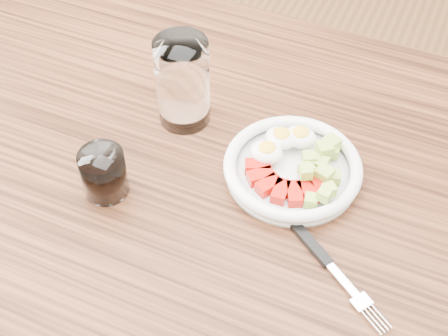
{
  "coord_description": "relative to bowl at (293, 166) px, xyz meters",
  "views": [
    {
      "loc": [
        0.24,
        -0.55,
        1.5
      ],
      "look_at": [
        -0.01,
        0.01,
        0.8
      ],
      "focal_mm": 50.0,
      "sensor_mm": 36.0,
      "label": 1
    }
  ],
  "objects": [
    {
      "name": "water_glass",
      "position": [
        -0.21,
        0.05,
        0.06
      ],
      "size": [
        0.09,
        0.09,
        0.15
      ],
      "primitive_type": "cylinder",
      "color": "white",
      "rests_on": "dining_table"
    },
    {
      "name": "bowl",
      "position": [
        0.0,
        0.0,
        0.0
      ],
      "size": [
        0.21,
        0.21,
        0.05
      ],
      "color": "white",
      "rests_on": "dining_table"
    },
    {
      "name": "coffee_glass",
      "position": [
        -0.24,
        -0.14,
        0.02
      ],
      "size": [
        0.07,
        0.07,
        0.08
      ],
      "color": "white",
      "rests_on": "dining_table"
    },
    {
      "name": "fork",
      "position": [
        0.08,
        -0.12,
        -0.01
      ],
      "size": [
        0.2,
        0.14,
        0.01
      ],
      "color": "black",
      "rests_on": "dining_table"
    },
    {
      "name": "dining_table",
      "position": [
        -0.08,
        -0.06,
        -0.12
      ],
      "size": [
        1.5,
        0.9,
        0.77
      ],
      "color": "brown",
      "rests_on": "ground"
    }
  ]
}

